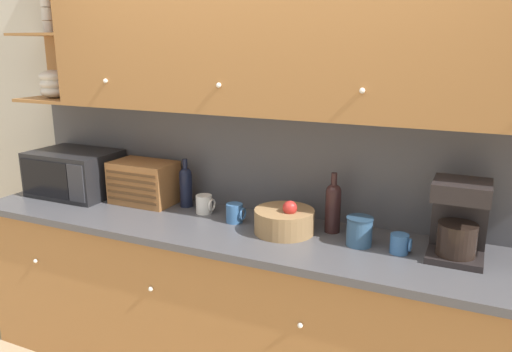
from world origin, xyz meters
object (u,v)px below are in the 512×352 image
object	(u,v)px
microwave	(75,173)
mug	(400,244)
mug_blue_second	(235,213)
second_wine_bottle	(333,206)
mug_patterned_third	(205,204)
coffee_maker	(459,219)
bread_box	(144,182)
wine_bottle	(186,185)
fruit_basket	(284,221)
storage_canister	(359,231)

from	to	relation	value
microwave	mug	size ratio (longest dim) A/B	5.53
mug_blue_second	second_wine_bottle	world-z (taller)	second_wine_bottle
mug_patterned_third	coffee_maker	bearing A→B (deg)	-2.16
bread_box	wine_bottle	world-z (taller)	wine_bottle
bread_box	mug	size ratio (longest dim) A/B	3.96
mug_patterned_third	bread_box	bearing A→B (deg)	177.61
fruit_basket	storage_canister	distance (m)	0.40
microwave	mug_patterned_third	distance (m)	0.97
fruit_basket	mug	bearing A→B (deg)	-1.95
bread_box	coffee_maker	world-z (taller)	coffee_maker
mug_patterned_third	fruit_basket	bearing A→B (deg)	-9.84
fruit_basket	coffee_maker	world-z (taller)	coffee_maker
fruit_basket	second_wine_bottle	world-z (taller)	second_wine_bottle
microwave	wine_bottle	distance (m)	0.80
mug_blue_second	second_wine_bottle	bearing A→B (deg)	9.17
fruit_basket	second_wine_bottle	size ratio (longest dim) A/B	0.98
mug_patterned_third	second_wine_bottle	world-z (taller)	second_wine_bottle
mug_blue_second	storage_canister	world-z (taller)	storage_canister
mug_blue_second	mug	xyz separation A→B (m)	(0.90, -0.05, -0.01)
second_wine_bottle	coffee_maker	xyz separation A→B (m)	(0.61, -0.07, 0.04)
microwave	fruit_basket	distance (m)	1.51
microwave	wine_bottle	size ratio (longest dim) A/B	1.84
microwave	storage_canister	distance (m)	1.91
bread_box	storage_canister	xyz separation A→B (m)	(1.38, -0.12, -0.06)
microwave	second_wine_bottle	xyz separation A→B (m)	(1.73, 0.05, 0.00)
bread_box	coffee_maker	distance (m)	1.83
mug_blue_second	fruit_basket	size ratio (longest dim) A/B	0.34
second_wine_bottle	wine_bottle	bearing A→B (deg)	177.45
wine_bottle	fruit_basket	size ratio (longest dim) A/B	0.94
mug_patterned_third	coffee_maker	world-z (taller)	coffee_maker
wine_bottle	mug_patterned_third	xyz separation A→B (m)	(0.17, -0.06, -0.08)
second_wine_bottle	coffee_maker	world-z (taller)	coffee_maker
mug_blue_second	second_wine_bottle	xyz separation A→B (m)	(0.53, 0.09, 0.09)
fruit_basket	second_wine_bottle	bearing A→B (deg)	27.31
bread_box	second_wine_bottle	bearing A→B (deg)	0.19
mug_patterned_third	fruit_basket	distance (m)	0.55
microwave	mug_patterned_third	size ratio (longest dim) A/B	5.03
wine_bottle	mug	world-z (taller)	wine_bottle
mug_patterned_third	mug	bearing A→B (deg)	-5.73
storage_canister	coffee_maker	bearing A→B (deg)	5.90
bread_box	wine_bottle	distance (m)	0.28
storage_canister	mug	size ratio (longest dim) A/B	1.46
microwave	mug_blue_second	size ratio (longest dim) A/B	5.14
bread_box	coffee_maker	size ratio (longest dim) A/B	1.05
fruit_basket	mug	size ratio (longest dim) A/B	3.19
bread_box	fruit_basket	distance (m)	0.99
microwave	mug	xyz separation A→B (m)	(2.10, -0.09, -0.10)
storage_canister	mug_patterned_third	bearing A→B (deg)	174.04
bread_box	storage_canister	world-z (taller)	bread_box
microwave	second_wine_bottle	world-z (taller)	second_wine_bottle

